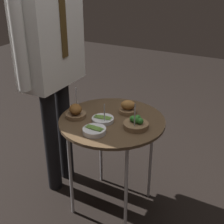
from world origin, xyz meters
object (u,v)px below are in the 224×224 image
(bowl_asparagus_front_center, at_px, (103,119))
(waiter_figure, at_px, (51,50))
(bowl_roast_far_rim, at_px, (76,112))
(bowl_roast_front_right, at_px, (128,108))
(bowl_asparagus_back_left, at_px, (94,131))
(serving_cart, at_px, (112,126))
(bowl_broccoli_mid_right, at_px, (136,124))

(bowl_asparagus_front_center, bearing_deg, waiter_figure, 77.52)
(bowl_roast_far_rim, relative_size, bowl_roast_front_right, 1.62)
(bowl_asparagus_back_left, height_order, bowl_roast_front_right, bowl_roast_front_right)
(serving_cart, relative_size, bowl_broccoli_mid_right, 3.97)
(serving_cart, relative_size, bowl_asparagus_front_center, 4.99)
(waiter_figure, bearing_deg, bowl_asparagus_back_left, -117.70)
(bowl_asparagus_front_center, distance_m, bowl_broccoli_mid_right, 0.21)
(bowl_roast_far_rim, relative_size, bowl_asparagus_back_left, 1.37)
(serving_cart, xyz_separation_m, waiter_figure, (0.05, 0.46, 0.41))
(bowl_asparagus_back_left, relative_size, bowl_broccoli_mid_right, 0.79)
(bowl_asparagus_front_center, bearing_deg, bowl_roast_far_rim, 98.86)
(bowl_asparagus_front_center, xyz_separation_m, bowl_roast_front_right, (0.17, -0.08, 0.02))
(waiter_figure, bearing_deg, bowl_roast_far_rim, -115.86)
(bowl_asparagus_front_center, height_order, bowl_asparagus_back_left, bowl_asparagus_front_center)
(bowl_roast_far_rim, xyz_separation_m, waiter_figure, (0.12, 0.25, 0.33))
(bowl_roast_far_rim, distance_m, bowl_broccoli_mid_right, 0.38)
(bowl_roast_far_rim, xyz_separation_m, bowl_asparagus_back_left, (-0.12, -0.20, -0.02))
(waiter_figure, bearing_deg, bowl_asparagus_front_center, -102.48)
(bowl_roast_far_rim, bearing_deg, bowl_asparagus_back_left, -119.92)
(serving_cart, relative_size, bowl_asparagus_back_left, 5.01)
(bowl_asparagus_front_center, relative_size, bowl_asparagus_back_left, 1.00)
(serving_cart, xyz_separation_m, bowl_asparagus_front_center, (-0.05, 0.04, 0.06))
(bowl_asparagus_front_center, bearing_deg, bowl_broccoli_mid_right, -83.74)
(serving_cart, relative_size, waiter_figure, 0.41)
(bowl_asparagus_back_left, xyz_separation_m, waiter_figure, (0.24, 0.45, 0.35))
(bowl_asparagus_back_left, height_order, waiter_figure, waiter_figure)
(bowl_roast_far_rim, xyz_separation_m, bowl_roast_front_right, (0.20, -0.26, -0.00))
(bowl_asparagus_front_center, height_order, waiter_figure, waiter_figure)
(serving_cart, xyz_separation_m, bowl_roast_front_right, (0.12, -0.05, 0.08))
(serving_cart, height_order, waiter_figure, waiter_figure)
(bowl_broccoli_mid_right, bearing_deg, waiter_figure, 83.53)
(serving_cart, height_order, bowl_roast_far_rim, bowl_roast_far_rim)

